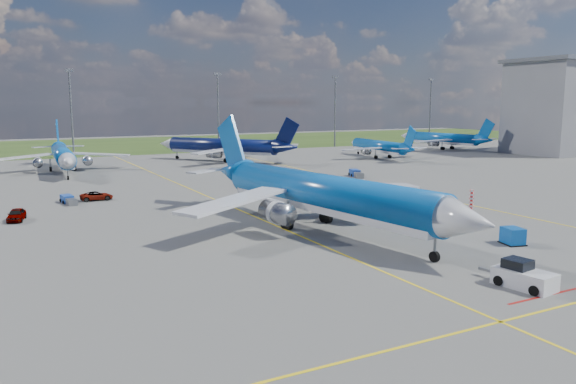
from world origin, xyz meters
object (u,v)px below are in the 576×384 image
bg_jet_ene (441,149)px  service_car_c (241,181)px  pushback_tug (523,276)px  baggage_tug_c (69,200)px  baggage_tug_w (389,189)px  bg_jet_ne (378,158)px  bg_jet_n (223,161)px  bg_jet_nnw (64,172)px  uld_container (513,236)px  service_car_b (97,196)px  warning_post (471,201)px  service_car_a (16,215)px  main_airliner (324,231)px  baggage_tug_e (356,174)px

bg_jet_ene → service_car_c: bg_jet_ene is taller
pushback_tug → baggage_tug_c: (-26.63, 55.36, -0.35)m
baggage_tug_w → bg_jet_ne: bearing=31.6°
bg_jet_n → baggage_tug_w: 57.96m
bg_jet_nnw → uld_container: bearing=-65.6°
service_car_b → warning_post: bearing=-130.0°
service_car_b → bg_jet_n: bearing=-42.0°
bg_jet_n → pushback_tug: (-14.00, -99.94, 0.86)m
bg_jet_n → service_car_a: bearing=11.3°
service_car_b → bg_jet_nnw: bearing=-1.4°
main_airliner → baggage_tug_e: main_airliner is taller
service_car_b → baggage_tug_e: size_ratio=0.80×
uld_container → bg_jet_ene: bearing=64.7°
bg_jet_ene → service_car_a: bg_jet_ene is taller
baggage_tug_w → baggage_tug_e: bearing=47.9°
pushback_tug → uld_container: size_ratio=3.03×
pushback_tug → baggage_tug_w: (20.05, 42.30, -0.36)m
bg_jet_ne → service_car_a: 97.26m
warning_post → baggage_tug_w: warning_post is taller
bg_jet_ne → pushback_tug: size_ratio=5.12×
baggage_tug_w → baggage_tug_e: size_ratio=0.84×
bg_jet_ene → bg_jet_ne: bearing=13.3°
baggage_tug_e → uld_container: bearing=-88.4°
baggage_tug_w → baggage_tug_e: 19.32m
bg_jet_nnw → pushback_tug: size_ratio=6.01×
main_airliner → service_car_b: size_ratio=10.04×
bg_jet_n → baggage_tug_e: bearing=70.0°
bg_jet_n → uld_container: 90.29m
bg_jet_ne → baggage_tug_c: 86.83m
baggage_tug_w → bg_jet_n: bearing=72.7°
uld_container → service_car_b: uld_container is taller
pushback_tug → baggage_tug_w: bearing=56.1°
bg_jet_ene → baggage_tug_c: 123.16m
bg_jet_n → bg_jet_ene: bearing=144.8°
warning_post → bg_jet_n: (-4.91, 76.14, -1.50)m
service_car_a → warning_post: bearing=-10.4°
warning_post → baggage_tug_w: size_ratio=0.61×
bg_jet_ene → pushback_tug: 134.62m
baggage_tug_e → main_airliner: bearing=-109.9°
pushback_tug → baggage_tug_e: size_ratio=1.10×
service_car_a → bg_jet_n: bearing=60.9°
baggage_tug_c → main_airliner: bearing=-61.0°
pushback_tug → service_car_c: bearing=79.2°
baggage_tug_c → service_car_b: bearing=6.3°
service_car_b → baggage_tug_e: service_car_b is taller
main_airliner → pushback_tug: size_ratio=7.27×
service_car_a → baggage_tug_e: bearing=26.2°
bg_jet_ne → warning_post: bearing=68.6°
pushback_tug → baggage_tug_w: pushback_tug is taller
bg_jet_n → baggage_tug_w: (6.05, -57.64, 0.50)m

